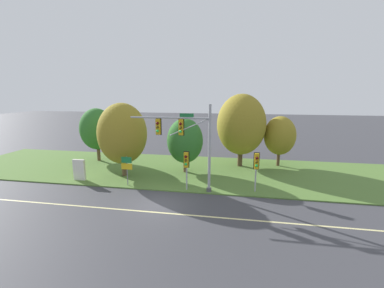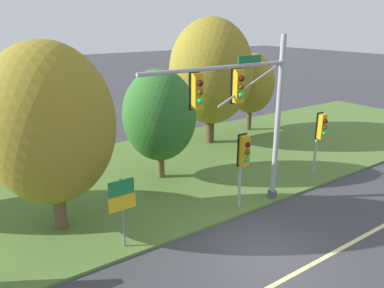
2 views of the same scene
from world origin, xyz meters
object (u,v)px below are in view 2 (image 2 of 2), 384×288
(pedestrian_signal_near_kerb, at_px, (321,130))
(tree_mid_verge, at_px, (211,72))
(tree_behind_signpost, at_px, (160,115))
(tree_left_of_mast, at_px, (49,124))
(pedestrian_signal_further_along, at_px, (244,155))
(tree_tall_centre, at_px, (251,84))
(route_sign_post, at_px, (122,202))
(traffic_signal_mast, at_px, (247,105))

(pedestrian_signal_near_kerb, bearing_deg, tree_mid_verge, 98.90)
(tree_behind_signpost, distance_m, tree_mid_verge, 6.37)
(tree_left_of_mast, bearing_deg, pedestrian_signal_further_along, -22.50)
(tree_behind_signpost, bearing_deg, pedestrian_signal_further_along, -77.45)
(tree_left_of_mast, distance_m, tree_mid_verge, 12.10)
(pedestrian_signal_near_kerb, height_order, tree_tall_centre, tree_tall_centre)
(pedestrian_signal_near_kerb, distance_m, tree_tall_centre, 8.69)
(pedestrian_signal_further_along, distance_m, tree_mid_verge, 9.25)
(tree_mid_verge, bearing_deg, pedestrian_signal_near_kerb, -81.10)
(route_sign_post, xyz_separation_m, tree_behind_signpost, (4.10, 4.57, 1.45))
(tree_behind_signpost, height_order, tree_mid_verge, tree_mid_verge)
(route_sign_post, relative_size, tree_left_of_mast, 0.37)
(pedestrian_signal_further_along, distance_m, route_sign_post, 5.21)
(tree_mid_verge, bearing_deg, route_sign_post, -141.15)
(route_sign_post, relative_size, tree_behind_signpost, 0.48)
(pedestrian_signal_near_kerb, bearing_deg, route_sign_post, -178.33)
(pedestrian_signal_near_kerb, relative_size, tree_behind_signpost, 0.60)
(tree_left_of_mast, height_order, tree_mid_verge, tree_mid_verge)
(tree_left_of_mast, relative_size, tree_mid_verge, 0.90)
(pedestrian_signal_near_kerb, bearing_deg, pedestrian_signal_further_along, -174.46)
(pedestrian_signal_near_kerb, distance_m, tree_left_of_mast, 12.40)
(pedestrian_signal_near_kerb, xyz_separation_m, tree_left_of_mast, (-12.09, 2.20, 1.68))
(pedestrian_signal_near_kerb, distance_m, tree_mid_verge, 7.74)
(traffic_signal_mast, height_order, tree_tall_centre, traffic_signal_mast)
(pedestrian_signal_further_along, xyz_separation_m, tree_behind_signpost, (-1.07, 4.79, 0.81))
(tree_tall_centre, bearing_deg, pedestrian_signal_near_kerb, -109.82)
(traffic_signal_mast, distance_m, tree_behind_signpost, 5.05)
(pedestrian_signal_further_along, xyz_separation_m, route_sign_post, (-5.17, 0.22, -0.64))
(traffic_signal_mast, bearing_deg, tree_behind_signpost, 103.70)
(route_sign_post, height_order, tree_left_of_mast, tree_left_of_mast)
(tree_left_of_mast, bearing_deg, traffic_signal_mast, -22.04)
(pedestrian_signal_further_along, distance_m, tree_behind_signpost, 4.98)
(tree_mid_verge, relative_size, tree_tall_centre, 1.43)
(pedestrian_signal_further_along, bearing_deg, route_sign_post, 177.55)
(pedestrian_signal_near_kerb, relative_size, tree_left_of_mast, 0.47)
(pedestrian_signal_further_along, height_order, tree_mid_verge, tree_mid_verge)
(traffic_signal_mast, xyz_separation_m, tree_left_of_mast, (-6.69, 2.71, -0.32))
(traffic_signal_mast, distance_m, pedestrian_signal_further_along, 2.02)
(pedestrian_signal_further_along, distance_m, tree_tall_centre, 12.11)
(pedestrian_signal_near_kerb, relative_size, tree_tall_centre, 0.60)
(tree_behind_signpost, relative_size, tree_mid_verge, 0.70)
(pedestrian_signal_further_along, xyz_separation_m, tree_left_of_mast, (-6.59, 2.73, 1.69))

